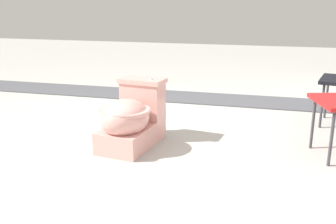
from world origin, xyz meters
name	(u,v)px	position (x,y,z in m)	size (l,w,h in m)	color
ground_plane	(114,131)	(0.00, 0.00, 0.00)	(14.00, 14.00, 0.00)	#A8A59E
gravel_strip	(198,98)	(-1.36, 0.50, 0.01)	(0.56, 8.00, 0.01)	#4C4C51
toilet	(131,119)	(0.29, 0.27, 0.22)	(0.68, 0.46, 0.52)	#E09E93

